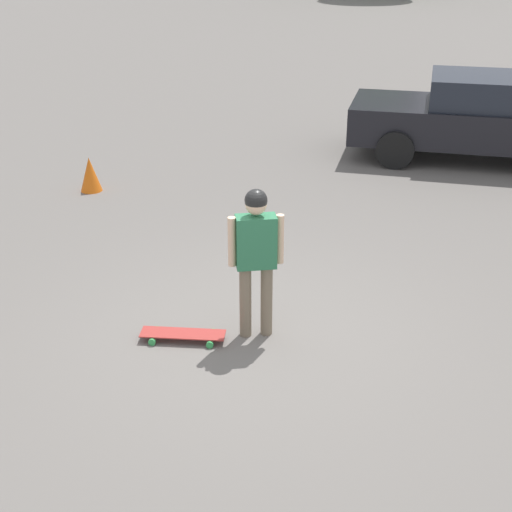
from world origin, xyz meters
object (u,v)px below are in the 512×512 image
Objects in this scene: skateboard at (183,334)px; traffic_cone at (90,174)px; person at (256,248)px; car_parked_near at (481,117)px.

traffic_cone reaches higher than skateboard.
skateboard is 4.99m from traffic_cone.
person is at bearing -165.61° from skateboard.
car_parked_near is 8.63× the size of traffic_cone.
person reaches higher than skateboard.
car_parked_near is (6.52, -3.57, -0.20)m from person.
skateboard is 0.18× the size of car_parked_near.
skateboard is 1.58× the size of traffic_cone.
person is 5.26m from traffic_cone.
car_parked_near is 6.97m from traffic_cone.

